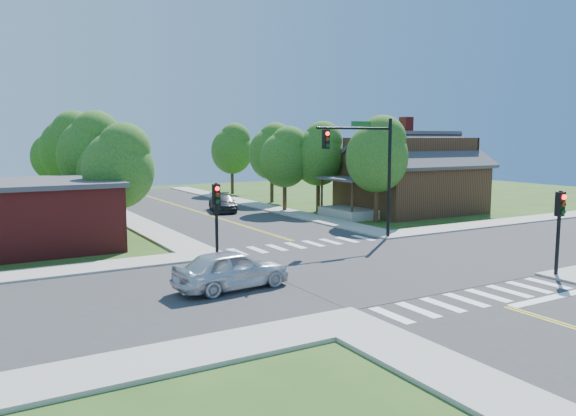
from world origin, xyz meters
TOP-DOWN VIEW (x-y plane):
  - ground at (0.00, 0.00)m, footprint 100.00×100.00m
  - road_ns at (0.00, 0.00)m, footprint 10.00×90.00m
  - road_ew at (0.00, 0.00)m, footprint 90.00×10.00m
  - intersection_patch at (0.00, 0.00)m, footprint 10.20×10.20m
  - sidewalk_ne at (15.82, 15.82)m, footprint 40.00×40.00m
  - crosswalk_north at (0.00, 6.20)m, footprint 8.85×2.00m
  - crosswalk_south at (0.00, -6.20)m, footprint 8.85×2.00m
  - centerline at (0.00, 0.00)m, footprint 0.30×90.00m
  - stop_bar at (2.50, -7.60)m, footprint 4.60×0.45m
  - signal_mast_ne at (3.91, 5.59)m, footprint 5.30×0.42m
  - signal_pole_se at (5.60, -5.62)m, footprint 0.34×0.42m
  - signal_pole_nw at (-5.60, 5.58)m, footprint 0.34×0.42m
  - house_ne at (15.11, 14.23)m, footprint 13.05×8.80m
  - building_nw at (-14.20, 13.20)m, footprint 10.40×8.40m
  - tree_e_a at (9.07, 10.90)m, footprint 4.52×4.29m
  - tree_e_b at (9.03, 18.43)m, footprint 4.38×4.16m
  - tree_e_c at (8.77, 26.02)m, footprint 4.42×4.20m
  - tree_e_d at (8.96, 35.44)m, footprint 4.53×4.30m
  - tree_w_a at (-8.65, 12.46)m, footprint 4.09×3.89m
  - tree_w_b at (-8.66, 20.02)m, footprint 4.67×4.44m
  - tree_w_c at (-8.78, 27.86)m, footprint 4.86×4.62m
  - tree_w_d at (-8.86, 37.44)m, footprint 4.14×3.94m
  - tree_house at (6.47, 19.57)m, footprint 4.15×3.94m
  - tree_bldg at (-8.13, 18.24)m, footprint 3.78×3.59m
  - car_silver at (-7.49, -0.36)m, footprint 2.74×5.06m
  - car_dgrey at (1.85, 22.04)m, footprint 4.68×5.97m

SIDE VIEW (x-z plane):
  - ground at x=0.00m, z-range 0.00..0.00m
  - intersection_patch at x=0.00m, z-range -0.03..0.03m
  - stop_bar at x=2.50m, z-range -0.05..0.05m
  - road_ns at x=0.00m, z-range 0.00..0.04m
  - road_ew at x=0.00m, z-range 0.01..0.04m
  - crosswalk_north at x=0.00m, z-range 0.04..0.05m
  - crosswalk_south at x=0.00m, z-range 0.04..0.05m
  - centerline at x=0.00m, z-range 0.04..0.05m
  - sidewalk_ne at x=15.82m, z-range 0.00..0.14m
  - car_dgrey at x=1.85m, z-range 0.00..1.41m
  - car_silver at x=-7.49m, z-range 0.00..1.61m
  - building_nw at x=-14.20m, z-range 0.02..3.75m
  - signal_pole_se at x=5.60m, z-range 0.76..4.56m
  - signal_pole_nw at x=-5.60m, z-range 0.76..4.56m
  - house_ne at x=15.11m, z-range -0.23..6.88m
  - tree_bldg at x=-8.13m, z-range 0.99..7.42m
  - tree_w_a at x=-8.65m, z-range 1.08..8.03m
  - tree_w_d at x=-8.86m, z-range 1.09..8.13m
  - tree_house at x=6.47m, z-range 1.09..8.14m
  - signal_mast_ne at x=3.91m, z-range 1.25..8.45m
  - tree_e_b at x=9.03m, z-range 1.15..8.61m
  - tree_e_c at x=8.77m, z-range 1.16..8.68m
  - tree_e_a at x=9.07m, z-range 1.19..8.88m
  - tree_e_d at x=8.96m, z-range 1.19..8.89m
  - tree_w_b at x=-8.66m, z-range 1.23..9.17m
  - tree_w_c at x=-8.78m, z-range 1.28..9.55m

